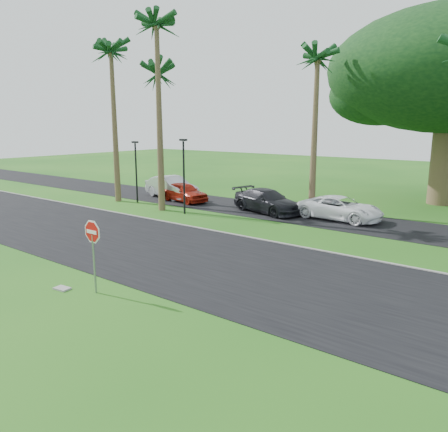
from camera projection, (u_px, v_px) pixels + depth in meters
The scene contains 16 objects.
ground at pixel (152, 267), 17.22m from camera, with size 120.00×120.00×0.00m, color #1A5214.
road at pixel (186, 255), 18.78m from camera, with size 120.00×8.00×0.02m, color black.
parking_strip at pixel (300, 215), 26.94m from camera, with size 120.00×5.00×0.02m, color black.
curb at pixel (240, 236), 21.92m from camera, with size 120.00×0.12×0.06m, color gray.
stop_sign_near at pixel (93, 241), 14.22m from camera, with size 1.05×0.07×2.62m.
palm_left_far at pixel (111, 55), 29.84m from camera, with size 5.00×5.00×11.50m.
palm_left_mid at pixel (159, 77), 30.21m from camera, with size 5.00×5.00×10.00m.
palm_left_near at pixel (157, 30), 26.28m from camera, with size 5.00×5.00×12.50m.
palm_center at pixel (318, 62), 26.22m from camera, with size 5.00×5.00×10.50m.
streetlight_left at pixel (136, 168), 30.92m from camera, with size 0.45×0.25×4.34m.
streetlight_right at pixel (184, 172), 26.85m from camera, with size 0.45×0.25×4.64m.
car_silver at pixel (172, 187), 32.99m from camera, with size 1.74×4.98×1.64m, color #B9BCC1.
car_red at pixel (184, 192), 31.51m from camera, with size 1.63×4.06×1.38m, color #A91D0E.
car_dark at pixel (267, 201), 27.65m from camera, with size 2.04×5.01×1.45m, color black.
car_minivan at pixel (340, 208), 25.52m from camera, with size 2.26×4.91×1.36m, color white.
utility_slab at pixel (62, 288), 14.88m from camera, with size 0.55×0.35×0.06m, color gray.
Camera 1 is at (12.24, -11.33, 5.53)m, focal length 35.00 mm.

